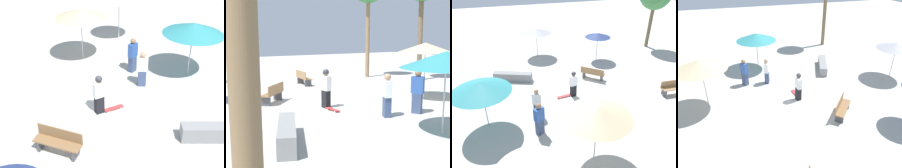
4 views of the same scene
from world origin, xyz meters
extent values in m
plane|color=#B2AFA8|center=(0.00, 0.00, 0.00)|extent=(60.00, 60.00, 0.00)
cube|color=black|center=(0.02, -0.44, 0.36)|extent=(0.28, 0.36, 0.72)
cube|color=white|center=(0.02, -0.44, 1.02)|extent=(0.29, 0.45, 0.60)
sphere|color=#8C6647|center=(0.02, -0.44, 1.44)|extent=(0.24, 0.24, 0.24)
sphere|color=#2D2D33|center=(0.02, -0.44, 1.47)|extent=(0.26, 0.26, 0.26)
cube|color=red|center=(0.00, -1.03, 0.06)|extent=(0.28, 0.82, 0.02)
cylinder|color=silver|center=(0.11, -1.27, 0.03)|extent=(0.04, 0.06, 0.05)
cylinder|color=silver|center=(-0.06, -1.29, 0.03)|extent=(0.04, 0.06, 0.05)
cylinder|color=silver|center=(0.06, -0.77, 0.03)|extent=(0.04, 0.06, 0.05)
cylinder|color=silver|center=(-0.11, -0.79, 0.03)|extent=(0.04, 0.06, 0.05)
cube|color=gray|center=(-2.95, -3.63, 0.29)|extent=(1.39, 2.51, 0.58)
cube|color=#47474C|center=(-2.00, 1.10, 0.20)|extent=(0.34, 0.33, 0.40)
cube|color=#47474C|center=(-1.15, 2.01, 0.20)|extent=(0.34, 0.33, 0.40)
cube|color=olive|center=(-1.58, 1.55, 0.42)|extent=(1.42, 1.47, 0.05)
cube|color=olive|center=(-1.43, 1.42, 0.65)|extent=(1.12, 1.19, 0.40)
cylinder|color=#B7B7BC|center=(-6.68, -1.17, 1.09)|extent=(0.05, 0.05, 2.18)
cone|color=#99999E|center=(-6.68, -1.17, 2.12)|extent=(2.41, 2.41, 0.36)
cylinder|color=#B7B7BC|center=(1.34, -5.30, 1.16)|extent=(0.05, 0.05, 2.33)
cone|color=teal|center=(1.34, -5.30, 2.25)|extent=(2.69, 2.69, 0.50)
cylinder|color=#B7B7BC|center=(4.73, -1.27, 1.23)|extent=(0.05, 0.05, 2.46)
cone|color=#C6B289|center=(4.73, -1.27, 2.39)|extent=(2.55, 2.55, 0.45)
cylinder|color=brown|center=(-5.24, -8.46, 2.83)|extent=(0.30, 0.30, 5.66)
cube|color=#38476B|center=(2.56, -3.02, 0.39)|extent=(0.40, 0.43, 0.78)
cube|color=#2D519E|center=(2.56, -3.02, 1.10)|extent=(0.45, 0.52, 0.64)
sphere|color=#8C6647|center=(2.56, -3.02, 1.55)|extent=(0.25, 0.25, 0.25)
cube|color=#38476B|center=(1.23, -2.85, 0.37)|extent=(0.35, 0.40, 0.74)
cube|color=white|center=(1.23, -2.85, 1.05)|extent=(0.39, 0.49, 0.61)
sphere|color=tan|center=(1.23, -2.85, 1.47)|extent=(0.24, 0.24, 0.24)
camera|label=1|loc=(-9.19, 2.76, 7.09)|focal=50.00mm
camera|label=2|loc=(-5.98, -11.42, 2.97)|focal=50.00mm
camera|label=3|loc=(10.28, -4.36, 7.15)|focal=35.00mm
camera|label=4|loc=(3.60, 9.07, 6.65)|focal=35.00mm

